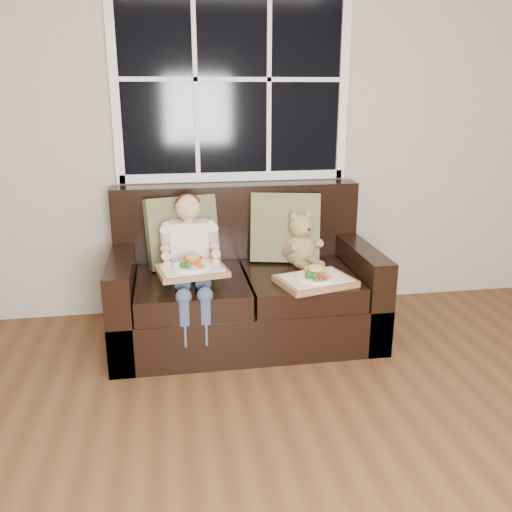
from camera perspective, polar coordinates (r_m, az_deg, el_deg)
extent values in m
cube|color=#BCB09C|center=(3.92, 1.80, 13.69)|extent=(4.50, 0.02, 2.70)
cube|color=black|center=(3.85, -2.52, 18.08)|extent=(1.50, 0.02, 1.25)
cube|color=white|center=(3.88, -2.36, 8.37)|extent=(1.58, 0.04, 0.06)
cube|color=white|center=(3.82, -14.76, 17.57)|extent=(0.06, 0.04, 1.37)
cube|color=white|center=(4.01, 9.22, 17.86)|extent=(0.06, 0.04, 1.37)
cube|color=white|center=(3.84, -2.49, 18.09)|extent=(1.50, 0.03, 0.03)
cube|color=black|center=(3.62, -1.17, -6.24)|extent=(1.70, 0.90, 0.30)
cube|color=black|center=(3.54, -13.72, -4.66)|extent=(0.15, 0.90, 0.60)
cube|color=black|center=(3.74, 10.66, -3.26)|extent=(0.15, 0.90, 0.60)
cube|color=black|center=(3.82, -2.03, 2.64)|extent=(1.70, 0.18, 0.66)
cube|color=black|center=(3.43, -6.80, -3.66)|extent=(0.68, 0.72, 0.15)
cube|color=black|center=(3.53, 4.64, -3.01)|extent=(0.68, 0.72, 0.15)
cube|color=brown|center=(3.62, -7.78, 2.54)|extent=(0.50, 0.32, 0.48)
cube|color=brown|center=(3.71, 3.09, 3.01)|extent=(0.50, 0.31, 0.48)
cube|color=silver|center=(3.48, -7.02, 0.98)|extent=(0.24, 0.15, 0.33)
sphere|color=#D89F84|center=(3.40, -7.17, 5.13)|extent=(0.16, 0.16, 0.16)
ellipsoid|color=#392312|center=(3.41, -7.20, 5.57)|extent=(0.16, 0.16, 0.11)
cylinder|color=#36435E|center=(3.34, -7.82, -2.17)|extent=(0.09, 0.30, 0.09)
cylinder|color=#36435E|center=(3.34, -5.75, -2.07)|extent=(0.09, 0.30, 0.09)
cylinder|color=#36435E|center=(3.15, -7.52, -6.92)|extent=(0.08, 0.08, 0.28)
cylinder|color=#36435E|center=(3.15, -5.32, -6.80)|extent=(0.08, 0.08, 0.28)
cylinder|color=#D89F84|center=(3.36, -9.41, 0.94)|extent=(0.06, 0.29, 0.23)
cylinder|color=#D89F84|center=(3.37, -4.51, 1.17)|extent=(0.06, 0.29, 0.23)
ellipsoid|color=tan|center=(3.67, 4.60, 0.67)|extent=(0.26, 0.24, 0.23)
sphere|color=tan|center=(3.61, 4.72, 3.19)|extent=(0.20, 0.20, 0.16)
sphere|color=tan|center=(3.59, 3.85, 4.21)|extent=(0.06, 0.06, 0.06)
sphere|color=tan|center=(3.62, 5.60, 4.27)|extent=(0.06, 0.06, 0.06)
sphere|color=tan|center=(3.56, 4.96, 2.71)|extent=(0.06, 0.06, 0.06)
sphere|color=black|center=(3.53, 5.06, 2.77)|extent=(0.02, 0.02, 0.02)
cylinder|color=tan|center=(3.57, 4.24, -0.99)|extent=(0.10, 0.14, 0.06)
cylinder|color=tan|center=(3.59, 5.84, -0.91)|extent=(0.10, 0.14, 0.06)
cube|color=olive|center=(3.22, -6.78, -1.53)|extent=(0.44, 0.37, 0.03)
cube|color=silver|center=(3.22, -6.79, -1.20)|extent=(0.39, 0.31, 0.01)
cylinder|color=white|center=(3.21, -6.79, -1.09)|extent=(0.23, 0.23, 0.01)
imported|color=#E15413|center=(3.24, -6.68, -0.42)|extent=(0.13, 0.13, 0.04)
cylinder|color=#DABA77|center=(3.24, -6.68, -0.38)|extent=(0.08, 0.08, 0.02)
ellipsoid|color=#29571B|center=(3.16, -7.71, -0.90)|extent=(0.04, 0.04, 0.04)
ellipsoid|color=#29571B|center=(3.15, -7.19, -0.95)|extent=(0.04, 0.04, 0.04)
cylinder|color=orange|center=(3.16, -5.99, -1.04)|extent=(0.04, 0.06, 0.02)
cube|color=olive|center=(3.32, 6.25, -2.64)|extent=(0.50, 0.43, 0.04)
cube|color=silver|center=(3.32, 6.26, -2.29)|extent=(0.44, 0.37, 0.01)
cylinder|color=white|center=(3.30, 6.32, -2.17)|extent=(0.25, 0.25, 0.02)
imported|color=yellow|center=(3.34, 6.29, -1.52)|extent=(0.16, 0.16, 0.03)
cylinder|color=#DABA77|center=(3.34, 6.29, -1.41)|extent=(0.09, 0.09, 0.02)
ellipsoid|color=#29571B|center=(3.24, 5.56, -2.00)|extent=(0.05, 0.05, 0.04)
ellipsoid|color=#29571B|center=(3.23, 6.16, -2.06)|extent=(0.05, 0.05, 0.04)
cylinder|color=orange|center=(3.27, 7.33, -2.13)|extent=(0.05, 0.07, 0.02)
cylinder|color=brown|center=(3.24, 6.64, -2.24)|extent=(0.03, 0.09, 0.02)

